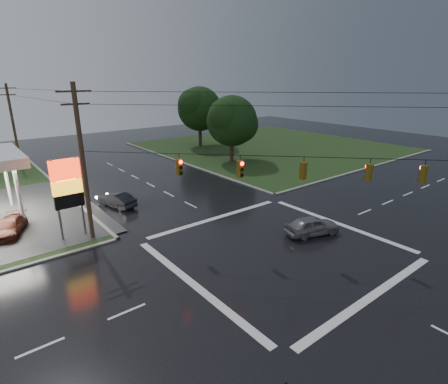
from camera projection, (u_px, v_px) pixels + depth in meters
ground at (278, 248)px, 24.12m from camera, size 120.00×120.00×0.00m
grass_ne at (271, 147)px, 58.76m from camera, size 36.00×36.00×0.08m
pylon_sign at (67, 186)px, 24.50m from camera, size 2.00×0.35×6.00m
utility_pole_nw at (83, 162)px, 23.80m from camera, size 2.20×0.32×11.00m
utility_pole_n at (13, 124)px, 45.11m from camera, size 2.20×0.32×10.50m
traffic_signals at (283, 157)px, 22.08m from camera, size 26.87×26.87×1.47m
tree_ne_near at (233, 121)px, 47.07m from camera, size 7.99×6.80×8.98m
tree_ne_far at (200, 109)px, 57.58m from camera, size 8.46×7.20×9.80m
car_north at (117, 200)px, 31.68m from camera, size 2.47×4.22×1.31m
car_crossing at (312, 226)px, 26.08m from camera, size 4.44×2.84×1.41m
car_pump at (10, 227)px, 26.07m from camera, size 3.26×4.52×1.22m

